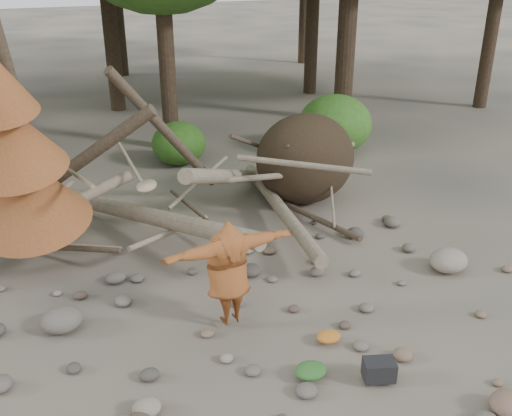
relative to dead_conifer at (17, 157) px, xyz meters
name	(u,v)px	position (x,y,z in m)	size (l,w,h in m)	color
ground	(287,338)	(3.12, -3.37, -2.11)	(120.00, 120.00, 0.00)	#514C44
deadfall_pile	(282,165)	(5.13, 0.87, -1.16)	(8.55, 5.24, 3.30)	#332619
dead_conifer	(17,157)	(0.00, 0.00, 0.00)	(2.06, 2.16, 4.35)	#4C3F30
bush_mid	(179,143)	(3.92, 4.43, -1.55)	(1.40, 1.40, 1.12)	#31621C
bush_right	(335,124)	(8.12, 3.63, -1.31)	(2.00, 2.00, 1.60)	#3C7424
frisbee_thrower	(228,272)	(2.48, -2.73, -1.21)	(2.22, 0.63, 2.33)	brown
backpack	(379,373)	(3.78, -4.67, -1.98)	(0.40, 0.27, 0.27)	black
cloth_green	(310,374)	(3.01, -4.26, -2.03)	(0.42, 0.35, 0.16)	#2B5F26
cloth_orange	(329,339)	(3.60, -3.72, -2.05)	(0.35, 0.29, 0.13)	#B8671F
boulder_front_right	(509,404)	(4.87, -5.76, -1.97)	(0.47, 0.42, 0.28)	#785B4B
boulder_mid_right	(449,260)	(6.54, -2.80, -1.91)	(0.67, 0.60, 0.40)	gray
boulder_mid_left	(62,320)	(0.21, -1.87, -1.93)	(0.60, 0.54, 0.36)	#615B52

